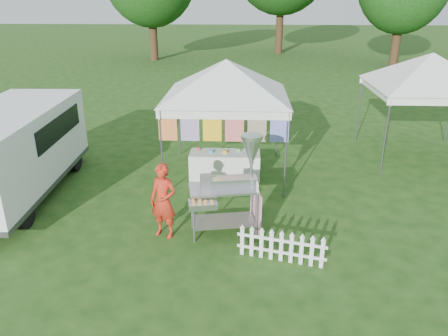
{
  "coord_description": "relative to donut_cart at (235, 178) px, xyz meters",
  "views": [
    {
      "loc": [
        0.48,
        -7.26,
        4.52
      ],
      "look_at": [
        0.06,
        1.16,
        1.1
      ],
      "focal_mm": 35.0,
      "sensor_mm": 36.0,
      "label": 1
    }
  ],
  "objects": [
    {
      "name": "ground",
      "position": [
        -0.3,
        -0.43,
        -1.19
      ],
      "size": [
        120.0,
        120.0,
        0.0
      ],
      "primitive_type": "plane",
      "color": "#1A4212",
      "rests_on": "ground"
    },
    {
      "name": "donut_cart",
      "position": [
        0.0,
        0.0,
        0.0
      ],
      "size": [
        1.47,
        1.22,
        2.02
      ],
      "rotation": [
        0.0,
        0.0,
        0.18
      ],
      "color": "gray",
      "rests_on": "ground"
    },
    {
      "name": "vendor",
      "position": [
        -1.37,
        -0.18,
        -0.43
      ],
      "size": [
        0.64,
        0.53,
        1.51
      ],
      "primitive_type": "imported",
      "rotation": [
        0.0,
        0.0,
        -0.35
      ],
      "color": "red",
      "rests_on": "ground"
    },
    {
      "name": "canopy_main",
      "position": [
        -0.3,
        3.07,
        1.8
      ],
      "size": [
        4.24,
        4.24,
        3.45
      ],
      "color": "#59595E",
      "rests_on": "ground"
    },
    {
      "name": "display_table",
      "position": [
        -0.32,
        2.82,
        -0.85
      ],
      "size": [
        1.8,
        0.7,
        0.68
      ],
      "primitive_type": "cube",
      "color": "white",
      "rests_on": "ground"
    },
    {
      "name": "canopy_right",
      "position": [
        5.2,
        4.57,
        1.8
      ],
      "size": [
        4.24,
        4.24,
        3.45
      ],
      "color": "#59595E",
      "rests_on": "ground"
    },
    {
      "name": "cargo_van",
      "position": [
        -5.21,
        1.65,
        -0.09
      ],
      "size": [
        2.12,
        4.97,
        2.04
      ],
      "rotation": [
        0.0,
        0.0,
        0.03
      ],
      "color": "white",
      "rests_on": "ground"
    },
    {
      "name": "picket_fence",
      "position": [
        0.87,
        -0.97,
        -0.9
      ],
      "size": [
        1.58,
        0.43,
        0.56
      ],
      "rotation": [
        0.0,
        0.0,
        -0.25
      ],
      "color": "white",
      "rests_on": "ground"
    }
  ]
}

